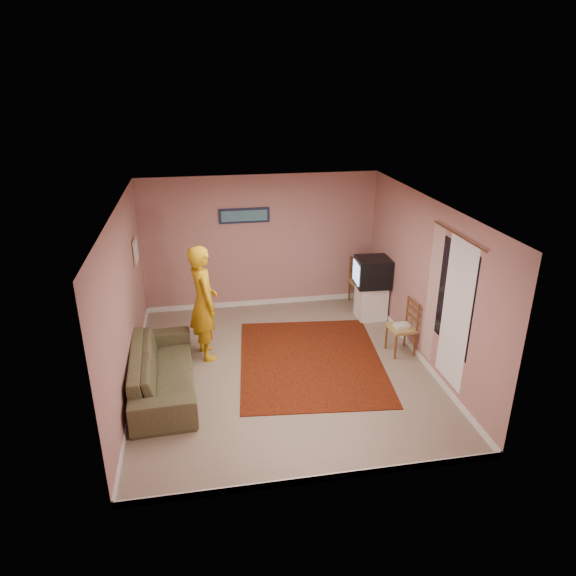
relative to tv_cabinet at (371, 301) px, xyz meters
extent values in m
plane|color=gray|center=(-1.95, -1.54, -0.33)|extent=(5.00, 5.00, 0.00)
cube|color=#A36C6B|center=(-1.95, 0.96, 0.97)|extent=(4.50, 0.02, 2.60)
cube|color=#A36C6B|center=(-1.95, -4.04, 0.97)|extent=(4.50, 0.02, 2.60)
cube|color=#A36C6B|center=(-4.20, -1.54, 0.97)|extent=(0.02, 5.00, 2.60)
cube|color=#A36C6B|center=(0.30, -1.54, 0.97)|extent=(0.02, 5.00, 2.60)
cube|color=silver|center=(-1.95, -1.54, 2.27)|extent=(4.50, 5.00, 0.02)
cube|color=white|center=(-1.95, 0.95, -0.28)|extent=(4.50, 0.02, 0.10)
cube|color=white|center=(-1.95, -4.03, -0.28)|extent=(4.50, 0.02, 0.10)
cube|color=white|center=(-4.19, -1.54, -0.28)|extent=(0.02, 5.00, 0.10)
cube|color=white|center=(0.29, -1.54, -0.28)|extent=(0.02, 5.00, 0.10)
cube|color=black|center=(0.29, -2.44, 1.12)|extent=(0.01, 1.10, 1.50)
cube|color=white|center=(0.28, -2.59, 0.92)|extent=(0.01, 0.75, 2.10)
cube|color=beige|center=(0.27, -1.89, 0.92)|extent=(0.01, 0.35, 2.10)
cylinder|color=brown|center=(0.25, -2.44, 1.99)|extent=(0.02, 1.40, 0.02)
cube|color=#121A34|center=(-2.25, 0.93, 1.52)|extent=(0.95, 0.03, 0.28)
cube|color=#2D527E|center=(-2.25, 0.91, 1.52)|extent=(0.86, 0.01, 0.20)
cube|color=tan|center=(-4.17, 0.06, 1.22)|extent=(0.03, 0.38, 0.42)
cube|color=silver|center=(-4.15, 0.06, 1.22)|extent=(0.01, 0.30, 0.34)
cube|color=black|center=(-1.46, -1.39, -0.32)|extent=(2.52, 3.02, 0.01)
cube|color=white|center=(0.00, 0.00, 0.00)|extent=(0.52, 0.47, 0.66)
cube|color=black|center=(0.00, 0.00, 0.59)|extent=(0.65, 0.60, 0.53)
cube|color=#8CB2F2|center=(-0.31, 0.02, 0.59)|extent=(0.05, 0.45, 0.38)
cube|color=tan|center=(0.02, 0.66, 0.14)|extent=(0.44, 0.42, 0.05)
cube|color=brown|center=(0.02, 0.66, 0.38)|extent=(0.43, 0.05, 0.50)
cube|color=#A7A7AC|center=(0.02, 0.66, 0.19)|extent=(0.35, 0.28, 0.06)
cube|color=#8BB8E3|center=(0.02, 0.66, 0.45)|extent=(0.38, 0.05, 0.40)
cube|color=tan|center=(0.05, -1.38, 0.12)|extent=(0.43, 0.45, 0.05)
cube|color=brown|center=(0.05, -1.38, 0.36)|extent=(0.07, 0.42, 0.48)
cube|color=silver|center=(0.05, -1.38, 0.17)|extent=(0.25, 0.19, 0.05)
imported|color=brown|center=(-3.75, -1.81, 0.00)|extent=(0.97, 2.26, 0.65)
imported|color=gold|center=(-3.10, -0.90, 0.61)|extent=(0.61, 0.78, 1.89)
camera|label=1|loc=(-3.09, -8.42, 3.91)|focal=32.00mm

